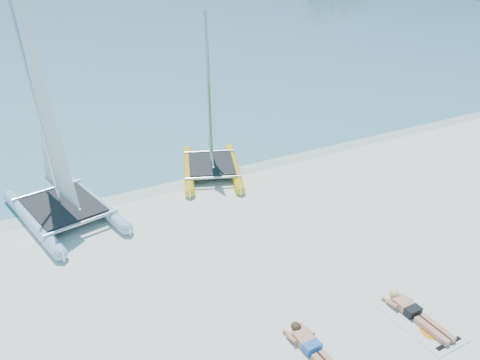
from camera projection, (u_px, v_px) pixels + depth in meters
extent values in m
plane|color=silver|center=(243.00, 265.00, 12.23)|extent=(140.00, 140.00, 0.00)
cube|color=#68A4AD|center=(10.00, 14.00, 61.75)|extent=(140.00, 115.00, 0.01)
cube|color=silver|center=(167.00, 183.00, 16.56)|extent=(140.00, 1.40, 0.01)
cylinder|color=#ABC9E0|center=(32.00, 222.00, 13.82)|extent=(1.25, 4.33, 0.38)
cone|color=#ABC9E0|center=(7.00, 193.00, 15.45)|extent=(0.47, 0.62, 0.36)
cylinder|color=#ABC9E0|center=(94.00, 201.00, 14.95)|extent=(1.25, 4.33, 0.38)
cone|color=#ABC9E0|center=(65.00, 177.00, 16.58)|extent=(0.47, 0.62, 0.36)
cube|color=black|center=(63.00, 205.00, 14.29)|extent=(2.31, 2.71, 0.03)
cylinder|color=silver|center=(36.00, 105.00, 13.50)|extent=(0.32, 1.14, 5.98)
cylinder|color=yellow|center=(189.00, 169.00, 17.20)|extent=(1.73, 3.64, 0.33)
cone|color=yellow|center=(187.00, 148.00, 19.06)|extent=(0.48, 0.57, 0.32)
cylinder|color=yellow|center=(234.00, 167.00, 17.38)|extent=(1.73, 3.64, 0.33)
cone|color=yellow|center=(229.00, 146.00, 19.25)|extent=(0.48, 0.57, 0.32)
cube|color=black|center=(211.00, 163.00, 17.21)|extent=(2.29, 2.54, 0.03)
cylinder|color=silver|center=(208.00, 89.00, 16.67)|extent=(0.45, 0.95, 5.22)
cube|color=silver|center=(319.00, 359.00, 9.39)|extent=(1.00, 1.85, 0.02)
cube|color=tan|center=(306.00, 341.00, 9.68)|extent=(0.36, 0.55, 0.17)
cube|color=blue|center=(312.00, 347.00, 9.52)|extent=(0.37, 0.22, 0.17)
sphere|color=tan|center=(296.00, 328.00, 9.96)|extent=(0.21, 0.21, 0.21)
ellipsoid|color=#372514|center=(296.00, 326.00, 9.95)|extent=(0.22, 0.24, 0.15)
cube|color=silver|center=(420.00, 322.00, 10.35)|extent=(1.00, 1.85, 0.02)
cube|color=tan|center=(406.00, 306.00, 10.64)|extent=(0.36, 0.55, 0.17)
cube|color=black|center=(413.00, 311.00, 10.48)|extent=(0.37, 0.22, 0.17)
cube|color=tan|center=(434.00, 330.00, 10.02)|extent=(0.31, 0.85, 0.13)
sphere|color=tan|center=(394.00, 295.00, 10.91)|extent=(0.21, 0.21, 0.21)
ellipsoid|color=#E4B56B|center=(394.00, 294.00, 10.90)|extent=(0.22, 0.24, 0.15)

